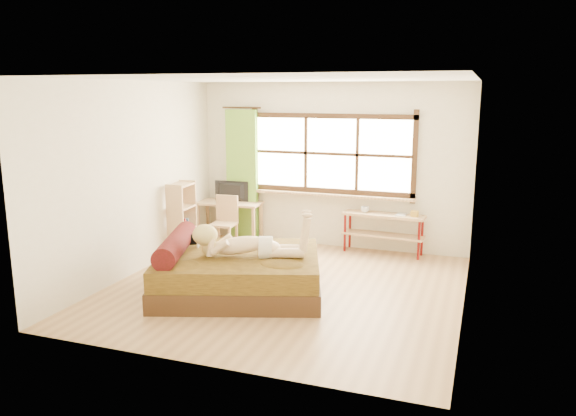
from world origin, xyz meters
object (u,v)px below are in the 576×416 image
at_px(woman, 248,233).
at_px(pipe_shelf, 384,224).
at_px(bookshelf, 182,218).
at_px(bed, 235,272).
at_px(chair, 225,219).
at_px(kitten, 192,238).
at_px(desk, 229,207).

distance_m(woman, pipe_shelf, 2.79).
bearing_deg(pipe_shelf, bookshelf, -155.60).
xyz_separation_m(bed, bookshelf, (-1.53, 1.32, 0.31)).
distance_m(bed, pipe_shelf, 2.85).
distance_m(chair, pipe_shelf, 2.60).
bearing_deg(chair, bookshelf, -130.62).
bearing_deg(kitten, desk, 84.33).
height_order(desk, bookshelf, bookshelf).
xyz_separation_m(bed, desk, (-1.16, 2.30, 0.32)).
xyz_separation_m(woman, pipe_shelf, (1.29, 2.45, -0.35)).
xyz_separation_m(bed, kitten, (-0.67, 0.12, 0.36)).
bearing_deg(bed, desk, 98.46).
height_order(pipe_shelf, bookshelf, bookshelf).
bearing_deg(kitten, pipe_shelf, 28.52).
distance_m(kitten, chair, 1.86).
bearing_deg(kitten, woman, -28.17).
bearing_deg(bed, bookshelf, 120.72).
relative_size(woman, desk, 1.27).
bearing_deg(desk, kitten, -81.05).
distance_m(bed, bookshelf, 2.04).
relative_size(kitten, chair, 0.36).
xyz_separation_m(woman, kitten, (-0.87, 0.15, -0.18)).
height_order(woman, kitten, woman).
xyz_separation_m(chair, pipe_shelf, (2.55, 0.49, -0.00)).
xyz_separation_m(woman, desk, (-1.36, 2.34, -0.23)).
bearing_deg(woman, bed, 151.92).
bearing_deg(woman, pipe_shelf, 43.96).
height_order(desk, pipe_shelf, pipe_shelf).
distance_m(desk, chair, 0.40).
bearing_deg(bed, chair, 100.62).
relative_size(bed, chair, 2.87).
relative_size(desk, pipe_shelf, 0.86).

